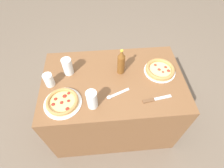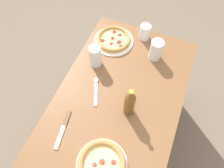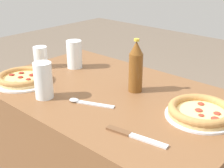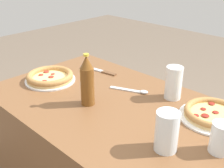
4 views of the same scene
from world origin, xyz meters
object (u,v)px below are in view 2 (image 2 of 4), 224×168
Objects in this scene: pizza_pepperoni at (102,164)px; glass_iced_tea at (95,57)px; spoon at (96,87)px; knife at (63,127)px; glass_lemonade at (156,50)px; pizza_margherita at (114,39)px; glass_mango_juice at (145,33)px; beer_bottle at (130,103)px.

pizza_pepperoni is 1.70× the size of glass_iced_tea.
knife is at bearing 168.05° from spoon.
glass_lemonade is at bearing -26.45° from knife.
glass_iced_tea is at bearing 170.48° from pizza_margherita.
glass_iced_tea is 1.39× the size of glass_mango_juice.
pizza_margherita is 0.55m from beer_bottle.
pizza_margherita is 1.90× the size of glass_lemonade.
spoon is at bearing 163.39° from glass_mango_juice.
glass_lemonade is 0.45m from spoon.
glass_iced_tea reaches higher than knife.
glass_iced_tea is (0.57, 0.29, 0.05)m from pizza_pepperoni.
beer_bottle is at bearing -52.72° from knife.
glass_iced_tea is at bearing 52.33° from beer_bottle.
glass_lemonade is at bearing -36.37° from spoon.
pizza_margherita reaches higher than knife.
glass_iced_tea is at bearing 119.52° from glass_lemonade.
pizza_pepperoni is 1.16× the size of knife.
glass_lemonade is 0.44m from beer_bottle.
glass_mango_juice is 0.18m from glass_lemonade.
pizza_margherita is at bearing -9.52° from glass_iced_tea.
pizza_margherita is 0.31m from glass_lemonade.
pizza_margherita is 0.23m from glass_iced_tea.
glass_mango_juice is at bearing -16.61° from spoon.
pizza_pepperoni is 0.29m from knife.
spoon is (0.30, -0.06, 0.00)m from knife.
spoon is (-0.36, 0.27, -0.06)m from glass_lemonade.
pizza_pepperoni reaches higher than spoon.
pizza_margherita is at bearing 84.91° from glass_lemonade.
glass_mango_juice is 0.83m from knife.
pizza_pepperoni is 0.64m from glass_iced_tea.
pizza_pepperoni is (-0.79, -0.25, 0.00)m from pizza_margherita.
spoon is at bearing 27.75° from pizza_pepperoni.
pizza_margherita is 0.39m from spoon.
beer_bottle reaches higher than spoon.
beer_bottle is at bearing -106.99° from spoon.
spoon is (0.40, 0.21, -0.02)m from pizza_pepperoni.
glass_mango_juice is (0.11, -0.19, 0.03)m from pizza_margherita.
glass_lemonade is at bearing -95.09° from pizza_margherita.
glass_iced_tea is (-0.22, 0.04, 0.05)m from pizza_margherita.
glass_lemonade is at bearing -3.74° from beer_bottle.
glass_mango_juice reaches higher than spoon.
beer_bottle is 1.04× the size of knife.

